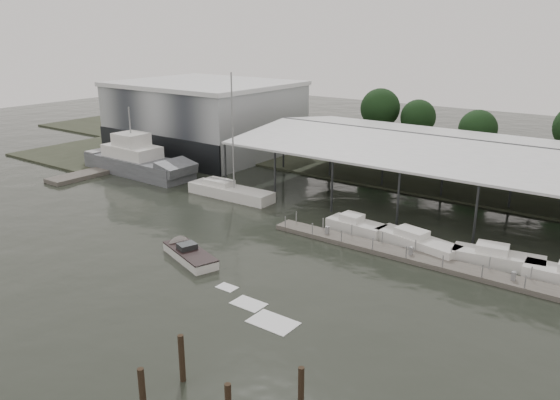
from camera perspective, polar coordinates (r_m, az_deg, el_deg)
The scene contains 13 objects.
ground at distance 45.61m, azimuth -8.28°, elevation -5.96°, with size 200.00×200.00×0.00m, color black.
land_strip_far at distance 79.44m, azimuth 13.45°, elevation 3.99°, with size 140.00×30.00×0.30m.
land_strip_west at distance 93.43m, azimuth -12.98°, elevation 6.01°, with size 20.00×40.00×0.30m.
storage_warehouse at distance 83.85m, azimuth -7.80°, elevation 8.62°, with size 24.50×20.50×10.50m.
covered_boat_shed at distance 60.02m, azimuth 23.42°, elevation 4.63°, with size 58.24×24.00×6.96m.
trawler_dock at distance 76.04m, azimuth -17.11°, elevation 3.21°, with size 3.00×18.00×0.50m.
floating_dock at distance 45.73m, azimuth 14.61°, elevation -6.03°, with size 28.00×2.00×1.40m.
grey_trawler at distance 72.75m, azimuth -14.58°, elevation 3.88°, with size 17.08×5.11×8.84m.
white_sailboat at distance 61.00m, azimuth -5.32°, elevation 0.89°, with size 10.58×2.83×13.88m.
speedboat_underway at distance 45.65m, azimuth -9.69°, elevation -5.47°, with size 17.34×7.36×2.00m.
moored_cruiser_0 at distance 50.91m, azimuth 7.92°, elevation -2.67°, with size 5.57×2.53×1.70m.
moored_cruiser_1 at distance 48.15m, azimuth 14.02°, elevation -4.24°, with size 7.88×3.72×1.70m.
moored_cruiser_2 at distance 46.83m, azimuth 21.73°, elevation -5.64°, with size 7.18×3.26×1.70m.
Camera 1 is at (29.85, -29.40, 18.03)m, focal length 35.00 mm.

